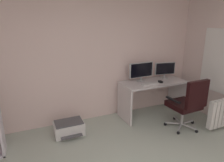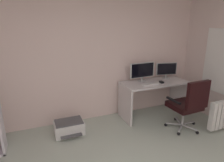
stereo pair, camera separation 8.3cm
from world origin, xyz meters
The scene contains 8 objects.
wall_back centered at (0.00, 2.64, 1.37)m, with size 5.11×0.10×2.73m, color beige.
desk centered at (1.46, 2.23, 0.55)m, with size 1.38×0.62×0.75m.
monitor_main centered at (1.24, 2.37, 0.98)m, with size 0.57×0.18×0.39m.
monitor_secondary centered at (1.85, 2.37, 0.95)m, with size 0.47×0.18×0.35m.
keyboard centered at (1.27, 2.09, 0.76)m, with size 0.34×0.13×0.02m, color silver.
computer_mouse centered at (1.55, 2.10, 0.77)m, with size 0.06×0.10×0.03m, color black.
office_chair centered at (1.67, 1.43, 0.55)m, with size 0.63×0.64×1.01m.
printer centered at (-0.37, 2.14, 0.12)m, with size 0.52×0.43×0.25m.
Camera 2 is at (-0.85, -1.13, 1.96)m, focal length 31.97 mm.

